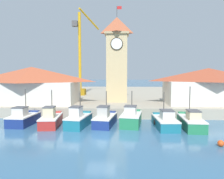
# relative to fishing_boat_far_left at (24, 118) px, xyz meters

# --- Properties ---
(ground_plane) EXTENTS (300.00, 300.00, 0.00)m
(ground_plane) POSITION_rel_fishing_boat_far_left_xyz_m (9.00, -5.20, -0.71)
(ground_plane) COLOR #386689
(quay_wharf) EXTENTS (120.00, 40.00, 1.32)m
(quay_wharf) POSITION_rel_fishing_boat_far_left_xyz_m (9.00, 23.08, -0.06)
(quay_wharf) COLOR #A89E89
(quay_wharf) RESTS_ON ground
(fishing_boat_far_left) EXTENTS (2.40, 4.32, 3.90)m
(fishing_boat_far_left) POSITION_rel_fishing_boat_far_left_xyz_m (0.00, 0.00, 0.00)
(fishing_boat_far_left) COLOR navy
(fishing_boat_far_left) RESTS_ON ground
(fishing_boat_left_outer) EXTENTS (2.25, 4.65, 3.84)m
(fishing_boat_left_outer) POSITION_rel_fishing_boat_far_left_xyz_m (3.20, -0.48, 0.02)
(fishing_boat_left_outer) COLOR #AD2823
(fishing_boat_left_outer) RESTS_ON ground
(fishing_boat_left_inner) EXTENTS (2.45, 4.52, 3.66)m
(fishing_boat_left_inner) POSITION_rel_fishing_boat_far_left_xyz_m (6.21, -0.68, 0.06)
(fishing_boat_left_inner) COLOR #196B7F
(fishing_boat_left_inner) RESTS_ON ground
(fishing_boat_mid_left) EXTENTS (2.55, 4.81, 3.67)m
(fishing_boat_mid_left) POSITION_rel_fishing_boat_far_left_xyz_m (8.98, -0.01, 0.02)
(fishing_boat_mid_left) COLOR navy
(fishing_boat_mid_left) RESTS_ON ground
(fishing_boat_center) EXTENTS (2.66, 4.43, 3.71)m
(fishing_boat_center) POSITION_rel_fishing_boat_far_left_xyz_m (11.80, 0.09, 0.09)
(fishing_boat_center) COLOR #237A4C
(fishing_boat_center) RESTS_ON ground
(fishing_boat_mid_right) EXTENTS (2.23, 4.89, 3.67)m
(fishing_boat_mid_right) POSITION_rel_fishing_boat_far_left_xyz_m (15.28, -0.68, -0.04)
(fishing_boat_mid_right) COLOR #196B7F
(fishing_boat_mid_right) RESTS_ON ground
(fishing_boat_right_inner) EXTENTS (2.16, 5.33, 4.25)m
(fishing_boat_right_inner) POSITION_rel_fishing_boat_far_left_xyz_m (17.92, -0.78, -0.02)
(fishing_boat_right_inner) COLOR #237A4C
(fishing_boat_right_inner) RESTS_ON ground
(clock_tower) EXTENTS (3.54, 3.54, 14.20)m
(clock_tower) POSITION_rel_fishing_boat_far_left_xyz_m (10.08, 9.87, 7.26)
(clock_tower) COLOR tan
(clock_tower) RESTS_ON quay_wharf
(warehouse_left) EXTENTS (13.24, 7.32, 5.20)m
(warehouse_left) POSITION_rel_fishing_boat_far_left_xyz_m (-2.15, 7.73, 3.26)
(warehouse_left) COLOR silver
(warehouse_left) RESTS_ON quay_wharf
(warehouse_right) EXTENTS (11.96, 6.22, 5.00)m
(warehouse_right) POSITION_rel_fishing_boat_far_left_xyz_m (22.91, 7.72, 3.16)
(warehouse_right) COLOR silver
(warehouse_right) RESTS_ON quay_wharf
(port_crane_near) EXTENTS (4.43, 6.90, 16.65)m
(port_crane_near) POSITION_rel_fishing_boat_far_left_xyz_m (2.88, 18.88, 6.65)
(port_crane_near) COLOR #976E11
(port_crane_near) RESTS_ON quay_wharf
(mooring_buoy) EXTENTS (0.50, 0.50, 0.50)m
(mooring_buoy) POSITION_rel_fishing_boat_far_left_xyz_m (18.44, -6.39, -0.46)
(mooring_buoy) COLOR #E54C19
(mooring_buoy) RESTS_ON ground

